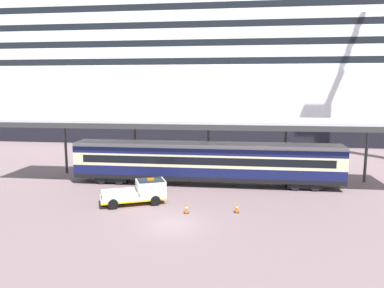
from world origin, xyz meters
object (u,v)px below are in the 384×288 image
object	(u,v)px
traffic_cone_mid	(186,208)
service_truck	(139,191)
quay_bollard	(104,200)
cruise_ship	(247,60)
train_carriage	(206,161)
traffic_cone_near	(237,208)

from	to	relation	value
traffic_cone_mid	service_truck	bearing A→B (deg)	154.96
quay_bollard	traffic_cone_mid	bearing A→B (deg)	-6.47
cruise_ship	train_carriage	size ratio (longest dim) A/B	4.96
traffic_cone_mid	quay_bollard	distance (m)	6.80
traffic_cone_mid	train_carriage	bearing A→B (deg)	85.12
train_carriage	cruise_ship	bearing A→B (deg)	82.82
cruise_ship	service_truck	size ratio (longest dim) A/B	22.86
cruise_ship	traffic_cone_mid	distance (m)	46.96
cruise_ship	quay_bollard	size ratio (longest dim) A/B	132.76
train_carriage	service_truck	size ratio (longest dim) A/B	4.61
quay_bollard	traffic_cone_near	bearing A→B (deg)	-0.90
train_carriage	traffic_cone_near	size ratio (longest dim) A/B	32.59
service_truck	traffic_cone_mid	distance (m)	4.62
train_carriage	traffic_cone_near	distance (m)	8.57
cruise_ship	train_carriage	bearing A→B (deg)	-97.18
train_carriage	service_truck	world-z (taller)	train_carriage
service_truck	traffic_cone_near	size ratio (longest dim) A/B	7.07
train_carriage	quay_bollard	bearing A→B (deg)	-134.50
traffic_cone_near	train_carriage	bearing A→B (deg)	111.51
cruise_ship	service_truck	distance (m)	45.61
quay_bollard	cruise_ship	bearing A→B (deg)	74.62
train_carriage	quay_bollard	xyz separation A→B (m)	(-7.47, -7.60, -1.80)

